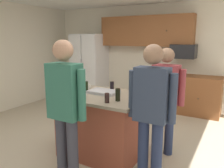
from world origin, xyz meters
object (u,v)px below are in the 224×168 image
at_px(mug_ceramic_white, 82,95).
at_px(mug_blue_stoneware, 87,86).
at_px(microwave_over_range, 183,51).
at_px(glass_dark_ale, 107,98).
at_px(glass_short_whisky, 86,87).
at_px(person_guest_right, 151,107).
at_px(refrigerator, 89,67).
at_px(person_guest_left, 65,104).
at_px(tumbler_amber, 112,86).
at_px(serving_tray, 103,92).
at_px(glass_pilsner, 118,95).
at_px(kitchen_island, 102,124).
at_px(person_host_foreground, 165,95).

distance_m(mug_ceramic_white, mug_blue_stoneware, 0.60).
bearing_deg(microwave_over_range, mug_blue_stoneware, -110.97).
relative_size(mug_blue_stoneware, glass_dark_ale, 0.95).
bearing_deg(glass_short_whisky, person_guest_right, -17.91).
height_order(refrigerator, mug_ceramic_white, refrigerator).
xyz_separation_m(person_guest_left, mug_ceramic_white, (-0.15, 0.51, -0.02)).
xyz_separation_m(tumbler_amber, serving_tray, (-0.01, -0.25, -0.05)).
height_order(microwave_over_range, person_guest_left, person_guest_left).
relative_size(person_guest_left, mug_ceramic_white, 14.58).
bearing_deg(microwave_over_range, tumbler_amber, -103.27).
bearing_deg(tumbler_amber, glass_pilsner, -53.63).
bearing_deg(refrigerator, microwave_over_range, 2.60).
bearing_deg(kitchen_island, microwave_over_range, 78.58).
height_order(kitchen_island, person_host_foreground, person_host_foreground).
height_order(mug_blue_stoneware, tumbler_amber, tumbler_amber).
bearing_deg(refrigerator, person_guest_right, -45.16).
relative_size(glass_dark_ale, serving_tray, 0.29).
xyz_separation_m(kitchen_island, glass_dark_ale, (0.28, -0.33, 0.53)).
bearing_deg(person_guest_left, mug_ceramic_white, 14.42).
bearing_deg(refrigerator, kitchen_island, -51.69).
xyz_separation_m(microwave_over_range, serving_tray, (-0.57, -2.63, -0.48)).
xyz_separation_m(person_host_foreground, tumbler_amber, (-0.82, -0.17, 0.08)).
bearing_deg(person_host_foreground, person_guest_left, 27.94).
bearing_deg(kitchen_island, person_guest_right, -22.22).
relative_size(mug_ceramic_white, serving_tray, 0.27).
relative_size(person_guest_right, person_guest_left, 0.97).
bearing_deg(serving_tray, refrigerator, 128.85).
relative_size(person_host_foreground, serving_tray, 3.70).
bearing_deg(person_guest_left, refrigerator, 29.62).
relative_size(glass_pilsner, serving_tray, 0.38).
height_order(person_host_foreground, glass_dark_ale, person_host_foreground).
bearing_deg(mug_ceramic_white, glass_dark_ale, -1.22).
bearing_deg(person_host_foreground, glass_short_whisky, -8.58).
relative_size(refrigerator, person_guest_left, 1.06).
bearing_deg(mug_blue_stoneware, person_guest_right, -23.51).
bearing_deg(kitchen_island, glass_short_whisky, 175.79).
height_order(person_host_foreground, glass_short_whisky, person_host_foreground).
height_order(mug_blue_stoneware, glass_short_whisky, glass_short_whisky).
bearing_deg(person_guest_right, tumbler_amber, -15.05).
distance_m(kitchen_island, mug_blue_stoneware, 0.69).
bearing_deg(serving_tray, mug_blue_stoneware, 162.49).
relative_size(person_guest_right, person_host_foreground, 1.05).
xyz_separation_m(refrigerator, serving_tray, (2.03, -2.52, 0.03)).
bearing_deg(glass_pilsner, serving_tray, 145.41).
bearing_deg(kitchen_island, glass_pilsner, -27.17).
xyz_separation_m(person_guest_left, person_host_foreground, (0.78, 1.33, -0.08)).
relative_size(person_guest_left, person_host_foreground, 1.08).
bearing_deg(glass_pilsner, microwave_over_range, 86.34).
xyz_separation_m(mug_ceramic_white, tumbler_amber, (0.11, 0.65, 0.02)).
xyz_separation_m(microwave_over_range, glass_pilsner, (-0.19, -2.90, -0.42)).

